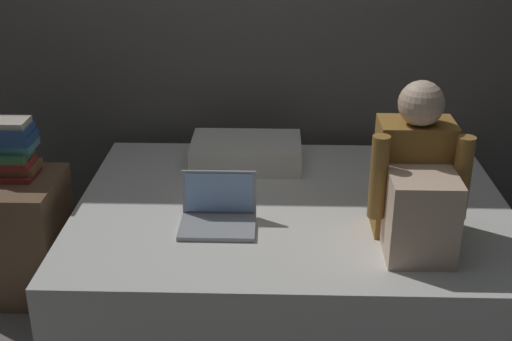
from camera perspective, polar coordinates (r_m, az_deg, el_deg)
ground_plane at (r=3.09m, az=-0.80°, el=-13.22°), size 8.00×8.00×0.00m
bed at (r=3.20m, az=3.01°, el=-6.65°), size 2.00×1.50×0.48m
nightstand at (r=3.41m, az=-19.50°, el=-5.21°), size 0.44×0.46×0.57m
person_sitting at (r=2.76m, az=13.37°, el=-1.10°), size 0.39×0.44×0.66m
laptop at (r=2.89m, az=-3.21°, el=-3.57°), size 0.32×0.23×0.22m
pillow at (r=3.48m, az=-0.84°, el=1.54°), size 0.56×0.36×0.13m
book_stack at (r=3.27m, az=-19.95°, el=1.73°), size 0.22×0.18×0.28m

